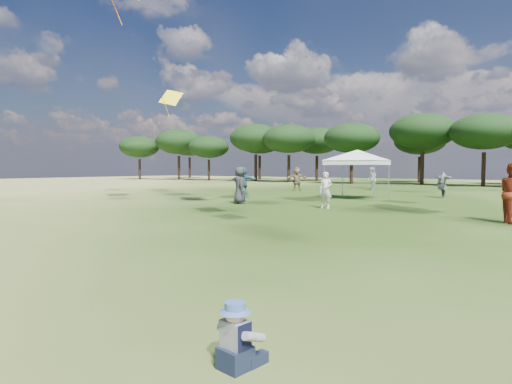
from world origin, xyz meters
TOP-DOWN VIEW (x-y plane):
  - tent_left at (-6.34, 22.75)m, footprint 6.04×6.04m
  - toddler at (0.58, 2.47)m, footprint 0.42×0.45m
  - festival_crowd at (-2.18, 25.56)m, footprint 28.90×22.81m

SIDE VIEW (x-z plane):
  - toddler at x=0.58m, z-range -0.03..0.56m
  - festival_crowd at x=-2.18m, z-range -0.10..1.83m
  - tent_left at x=-6.34m, z-range 1.11..4.18m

